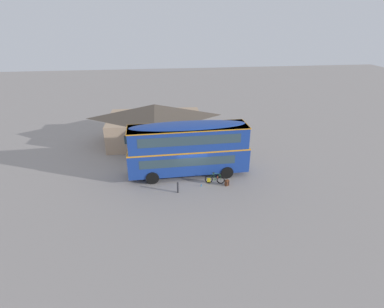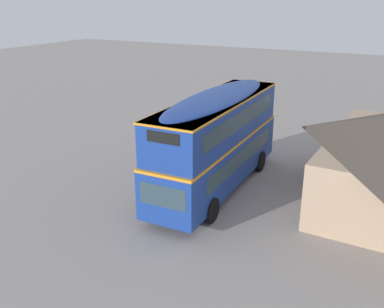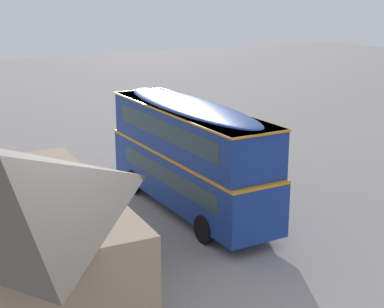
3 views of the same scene
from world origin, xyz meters
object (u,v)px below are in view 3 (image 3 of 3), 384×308
at_px(double_decker_bus, 189,152).
at_px(kerb_bollard, 262,196).
at_px(touring_bicycle, 205,182).
at_px(backpack_on_ground, 203,177).
at_px(water_bottle_blue_sports, 224,194).

height_order(double_decker_bus, kerb_bollard, double_decker_bus).
bearing_deg(kerb_bollard, double_decker_bus, 68.08).
height_order(touring_bicycle, backpack_on_ground, touring_bicycle).
bearing_deg(backpack_on_ground, double_decker_bus, 141.35).
relative_size(touring_bicycle, water_bottle_blue_sports, 7.95).
height_order(double_decker_bus, water_bottle_blue_sports, double_decker_bus).
bearing_deg(backpack_on_ground, water_bottle_blue_sports, 177.21).
xyz_separation_m(double_decker_bus, backpack_on_ground, (2.96, -2.37, -2.36)).
bearing_deg(backpack_on_ground, touring_bicycle, 154.79).
relative_size(double_decker_bus, kerb_bollard, 10.80).
xyz_separation_m(double_decker_bus, water_bottle_blue_sports, (0.80, -2.27, -2.55)).
distance_m(water_bottle_blue_sports, kerb_bollard, 2.16).
xyz_separation_m(water_bottle_blue_sports, kerb_bollard, (-2.00, -0.71, 0.40)).
height_order(touring_bicycle, water_bottle_blue_sports, touring_bicycle).
relative_size(backpack_on_ground, kerb_bollard, 0.56).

